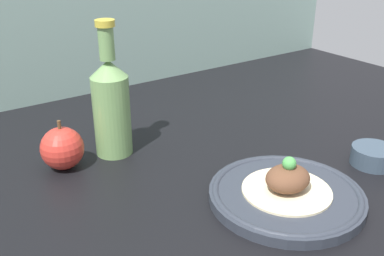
% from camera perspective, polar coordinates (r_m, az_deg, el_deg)
% --- Properties ---
extents(ground_plane, '(1.80, 1.10, 0.04)m').
position_cam_1_polar(ground_plane, '(0.83, 0.27, -7.19)').
color(ground_plane, black).
extents(plate, '(0.25, 0.25, 0.02)m').
position_cam_1_polar(plate, '(0.76, 11.86, -8.29)').
color(plate, '#2D333D').
rests_on(plate, ground_plane).
extents(plated_food, '(0.15, 0.15, 0.06)m').
position_cam_1_polar(plated_food, '(0.75, 12.03, -6.64)').
color(plated_food, beige).
rests_on(plated_food, plate).
extents(cider_bottle, '(0.07, 0.07, 0.26)m').
position_cam_1_polar(cider_bottle, '(0.87, -10.23, 3.02)').
color(cider_bottle, '#729E5B').
rests_on(cider_bottle, ground_plane).
extents(apple, '(0.08, 0.08, 0.10)m').
position_cam_1_polar(apple, '(0.86, -16.15, -2.48)').
color(apple, red).
rests_on(apple, ground_plane).
extents(dipping_bowl, '(0.08, 0.08, 0.04)m').
position_cam_1_polar(dipping_bowl, '(0.92, 22.04, -3.30)').
color(dipping_bowl, '#384756').
rests_on(dipping_bowl, ground_plane).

